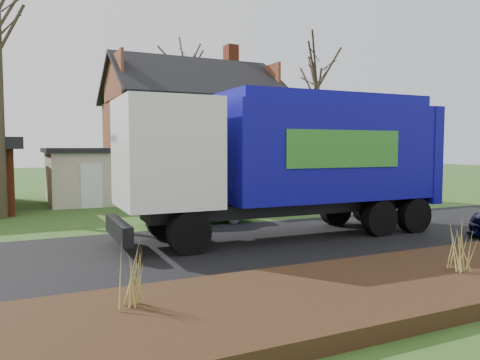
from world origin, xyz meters
name	(u,v)px	position (x,y,z in m)	size (l,w,h in m)	color
ground	(287,241)	(0.00, 0.00, 0.00)	(120.00, 120.00, 0.00)	#2B521B
road	(287,241)	(0.00, 0.00, 0.01)	(80.00, 7.00, 0.02)	black
mulch_verge	(422,281)	(0.00, -5.30, 0.15)	(80.00, 3.50, 0.30)	black
main_house	(184,127)	(1.49, 13.91, 4.03)	(12.95, 8.95, 9.26)	#C0B09A
garbage_truck	(293,155)	(0.61, 0.64, 2.64)	(10.75, 3.13, 4.58)	black
silver_sedan	(199,205)	(-1.22, 4.36, 0.68)	(1.45, 4.16, 1.37)	#A4A8AC
tree_front_east	(317,62)	(8.42, 10.56, 7.75)	(3.43, 3.43, 9.54)	#403326
tree_back	(185,52)	(4.04, 21.05, 9.90)	(3.75, 3.75, 11.87)	#423227
grass_clump_west	(132,276)	(-5.79, -4.76, 0.81)	(0.39, 0.32, 1.02)	#AB954B
grass_clump_mid	(464,247)	(0.89, -5.53, 0.81)	(0.36, 0.30, 1.02)	#9D8E45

